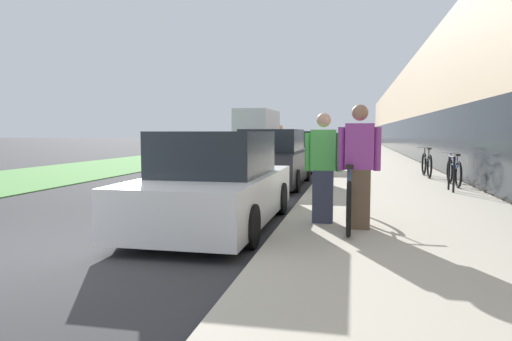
% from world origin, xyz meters
% --- Properties ---
extents(sidewalk_slab, '(4.09, 70.00, 0.15)m').
position_xyz_m(sidewalk_slab, '(5.34, 21.00, 0.07)').
color(sidewalk_slab, '#B2AA99').
rests_on(sidewalk_slab, ground).
extents(storefront_facade, '(10.01, 70.00, 5.58)m').
position_xyz_m(storefront_facade, '(12.42, 29.00, 2.79)').
color(storefront_facade, tan).
rests_on(storefront_facade, ground).
extents(lawn_strip, '(5.60, 70.00, 0.03)m').
position_xyz_m(lawn_strip, '(-6.50, 25.00, 0.01)').
color(lawn_strip, '#518E42').
rests_on(lawn_strip, ground).
extents(tandem_bicycle, '(0.52, 2.58, 0.95)m').
position_xyz_m(tandem_bicycle, '(4.33, 2.46, 0.55)').
color(tandem_bicycle, black).
rests_on(tandem_bicycle, sidewalk_slab).
extents(person_rider, '(0.61, 0.24, 1.80)m').
position_xyz_m(person_rider, '(4.46, 2.14, 1.05)').
color(person_rider, brown).
rests_on(person_rider, sidewalk_slab).
extents(person_bystander, '(0.58, 0.23, 1.70)m').
position_xyz_m(person_bystander, '(3.93, 2.47, 1.00)').
color(person_bystander, '#33384C').
rests_on(person_bystander, sidewalk_slab).
extents(bike_rack_hoop, '(0.05, 0.60, 0.84)m').
position_xyz_m(bike_rack_hoop, '(6.67, 6.92, 0.66)').
color(bike_rack_hoop, black).
rests_on(bike_rack_hoop, sidewalk_slab).
extents(cruiser_bike_nearest, '(0.52, 1.73, 0.86)m').
position_xyz_m(cruiser_bike_nearest, '(6.98, 8.13, 0.51)').
color(cruiser_bike_nearest, black).
rests_on(cruiser_bike_nearest, sidewalk_slab).
extents(cruiser_bike_middle, '(0.52, 1.85, 0.93)m').
position_xyz_m(cruiser_bike_middle, '(6.65, 10.50, 0.54)').
color(cruiser_bike_middle, black).
rests_on(cruiser_bike_middle, sidewalk_slab).
extents(parked_sedan_curbside, '(1.92, 4.35, 1.56)m').
position_xyz_m(parked_sedan_curbside, '(2.18, 2.52, 0.70)').
color(parked_sedan_curbside, white).
rests_on(parked_sedan_curbside, ground).
extents(vintage_roadster_curbside, '(1.88, 4.75, 1.63)m').
position_xyz_m(vintage_roadster_curbside, '(2.09, 8.42, 0.74)').
color(vintage_roadster_curbside, black).
rests_on(vintage_roadster_curbside, ground).
extents(parked_sedan_far, '(1.73, 4.30, 1.59)m').
position_xyz_m(parked_sedan_far, '(2.15, 13.75, 0.72)').
color(parked_sedan_far, white).
rests_on(parked_sedan_far, ground).
extents(moving_truck, '(2.23, 7.36, 3.03)m').
position_xyz_m(moving_truck, '(-1.98, 26.28, 1.53)').
color(moving_truck, orange).
rests_on(moving_truck, ground).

